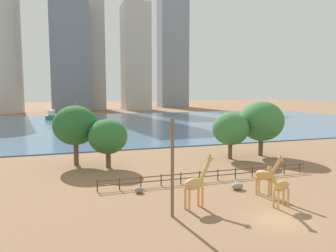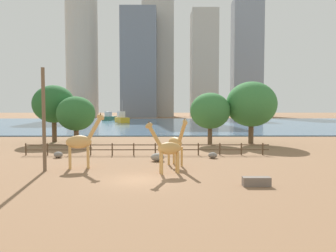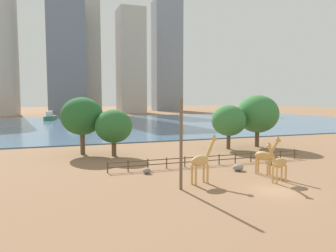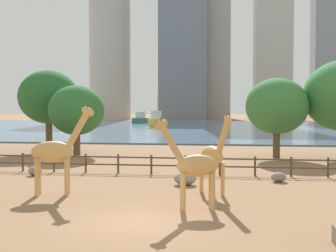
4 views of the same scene
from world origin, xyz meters
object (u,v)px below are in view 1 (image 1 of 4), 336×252
at_px(giraffe_young, 196,183).
at_px(tree_right_tall, 108,137).
at_px(giraffe_companion, 280,186).
at_px(boat_tug, 75,119).
at_px(boulder_near_fence, 272,178).
at_px(giraffe_tall, 266,175).
at_px(boulder_by_pole, 237,186).
at_px(boulder_small, 139,190).
at_px(tree_left_large, 261,121).
at_px(boat_ferry, 52,116).
at_px(utility_pole, 172,168).
at_px(tree_center_broad, 231,129).
at_px(tree_left_small, 75,125).

height_order(giraffe_young, tree_right_tall, tree_right_tall).
relative_size(giraffe_companion, boat_tug, 0.47).
bearing_deg(boulder_near_fence, giraffe_tall, -131.60).
relative_size(boulder_near_fence, tree_right_tall, 0.14).
bearing_deg(boat_tug, boulder_by_pole, -11.39).
bearing_deg(boulder_by_pole, giraffe_companion, -81.25).
relative_size(boulder_small, tree_left_large, 0.10).
relative_size(boulder_by_pole, boat_ferry, 0.17).
relative_size(giraffe_companion, boulder_by_pole, 3.16).
bearing_deg(boulder_near_fence, utility_pole, -155.38).
bearing_deg(boat_ferry, giraffe_young, -156.64).
bearing_deg(giraffe_young, boulder_by_pole, 14.82).
height_order(utility_pole, boulder_by_pole, utility_pole).
xyz_separation_m(giraffe_young, tree_right_tall, (-5.29, 17.81, 2.00)).
distance_m(giraffe_tall, boat_tug, 78.76).
relative_size(giraffe_young, boat_tug, 0.54).
xyz_separation_m(giraffe_young, tree_center_broad, (13.22, 17.76, 2.38)).
height_order(giraffe_companion, boat_ferry, giraffe_companion).
bearing_deg(tree_left_large, boat_tug, 113.67).
bearing_deg(utility_pole, giraffe_tall, 12.28).
height_order(boulder_near_fence, boulder_small, boulder_small).
relative_size(giraffe_companion, tree_left_large, 0.47).
relative_size(boulder_by_pole, tree_right_tall, 0.20).
bearing_deg(boulder_small, boulder_by_pole, -11.86).
xyz_separation_m(giraffe_tall, tree_left_small, (-17.38, 19.80, 3.54)).
bearing_deg(boulder_small, tree_center_broad, 35.10).
relative_size(giraffe_companion, boat_ferry, 0.52).
height_order(tree_right_tall, boat_tug, boat_tug).
distance_m(giraffe_tall, tree_left_large, 20.89).
bearing_deg(tree_left_large, boulder_by_pole, -130.77).
bearing_deg(tree_right_tall, boulder_small, -83.17).
bearing_deg(boat_tug, boulder_small, -19.01).
bearing_deg(tree_right_tall, tree_center_broad, -0.13).
distance_m(tree_left_small, boat_tug, 57.67).
relative_size(tree_center_broad, boat_tug, 0.82).
height_order(boulder_by_pole, boat_ferry, boat_ferry).
bearing_deg(tree_center_broad, giraffe_companion, -106.71).
distance_m(boulder_near_fence, tree_center_broad, 13.18).
bearing_deg(giraffe_young, giraffe_companion, -32.21).
height_order(giraffe_tall, boulder_near_fence, giraffe_tall).
height_order(giraffe_tall, giraffe_companion, giraffe_tall).
bearing_deg(tree_center_broad, boat_ferry, 109.45).
xyz_separation_m(giraffe_companion, boulder_near_fence, (4.62, 7.62, -1.66)).
distance_m(boulder_by_pole, boat_ferry, 94.17).
xyz_separation_m(boulder_near_fence, tree_left_small, (-21.21, 15.48, 5.28)).
height_order(giraffe_young, boat_tug, boat_tug).
distance_m(giraffe_tall, tree_left_small, 26.58).
bearing_deg(boulder_by_pole, tree_left_large, 49.23).
relative_size(boulder_near_fence, boat_tug, 0.10).
height_order(giraffe_young, boulder_by_pole, giraffe_young).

